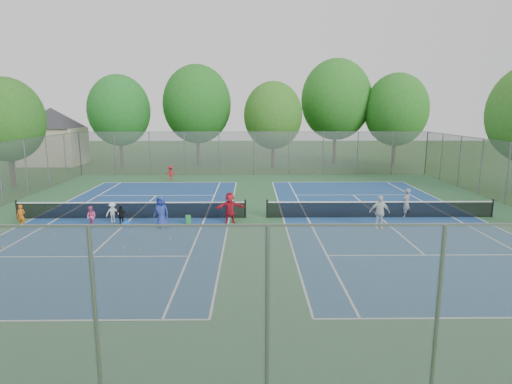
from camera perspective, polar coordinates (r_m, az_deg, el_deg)
ground at (r=24.16m, az=0.03°, el=-3.48°), size 120.00×120.00×0.00m
court_pad at (r=24.16m, az=0.03°, el=-3.47°), size 32.00×32.00×0.01m
court_left at (r=25.07m, az=-16.21°, el=-3.36°), size 10.97×23.77×0.01m
court_right at (r=25.23m, az=16.16°, el=-3.26°), size 10.97×23.77×0.01m
net_left at (r=24.96m, az=-16.27°, el=-2.38°), size 12.87×0.10×0.91m
net_right at (r=25.13m, az=16.21°, el=-2.29°), size 12.87×0.10×0.91m
fence_north at (r=39.60m, az=-0.27°, el=5.14°), size 32.00×0.10×4.00m
fence_south at (r=8.43m, az=1.51°, el=-17.65°), size 32.00×0.10×4.00m
house at (r=52.15m, az=-25.56°, el=7.93°), size 11.03×11.03×7.30m
tree_nw at (r=47.41m, az=-17.80°, el=10.31°), size 6.40×6.40×9.58m
tree_nl at (r=46.74m, az=-7.87°, el=11.52°), size 7.20×7.20×10.69m
tree_nc at (r=44.46m, az=2.29°, el=10.16°), size 6.00×6.00×8.85m
tree_nr at (r=48.31m, az=10.63°, el=12.01°), size 7.60×7.60×11.42m
tree_ne at (r=47.90m, az=18.23°, el=10.37°), size 6.60×6.60×9.77m
tree_side_w at (r=38.28m, az=-30.30°, el=8.33°), size 5.60×5.60×8.47m
ball_crate at (r=23.25m, az=-16.82°, el=-4.17°), size 0.37×0.37×0.29m
ball_hopper at (r=22.97m, az=-9.03°, el=-3.73°), size 0.32×0.32×0.51m
student_a at (r=25.29m, az=-28.84°, el=-2.83°), size 0.44×0.30×1.19m
student_b at (r=23.87m, az=-21.10°, el=-3.08°), size 0.63×0.56×1.08m
student_c at (r=24.37m, az=-18.58°, el=-2.59°), size 0.83×0.71×1.11m
student_d at (r=23.48m, az=-17.57°, el=-3.03°), size 0.67×0.32×1.12m
student_e at (r=22.48m, az=-12.52°, el=-2.64°), size 0.94×0.75×1.68m
student_f at (r=22.91m, az=-3.48°, el=-2.13°), size 1.64×0.80×1.69m
child_far_baseline at (r=37.49m, az=-11.30°, el=2.49°), size 0.84×0.52×1.26m
instructor at (r=25.59m, az=19.40°, el=-1.39°), size 0.72×0.68×1.66m
teen_court_b at (r=22.70m, az=16.15°, el=-2.61°), size 1.06×0.52×1.74m
tennis_ball_0 at (r=19.79m, az=-17.18°, el=-7.18°), size 0.07×0.07×0.07m
tennis_ball_1 at (r=21.42m, az=-13.46°, el=-5.60°), size 0.07×0.07×0.07m
tennis_ball_2 at (r=19.37m, az=-15.15°, el=-7.47°), size 0.07×0.07×0.07m
tennis_ball_3 at (r=22.22m, az=-9.63°, el=-4.85°), size 0.07×0.07×0.07m
tennis_ball_4 at (r=23.58m, az=-18.63°, el=-4.35°), size 0.07×0.07×0.07m
tennis_ball_5 at (r=22.19m, az=-16.29°, el=-5.16°), size 0.07×0.07×0.07m
tennis_ball_6 at (r=17.88m, az=-7.88°, el=-8.74°), size 0.07×0.07×0.07m
tennis_ball_7 at (r=22.08m, az=-30.68°, el=-6.37°), size 0.07×0.07×0.07m
tennis_ball_8 at (r=23.58m, az=-12.06°, el=-4.01°), size 0.07×0.07×0.07m
tennis_ball_9 at (r=24.27m, az=-21.63°, el=-4.13°), size 0.07×0.07×0.07m
tennis_ball_10 at (r=23.11m, az=-25.25°, el=-5.14°), size 0.07×0.07×0.07m
tennis_ball_11 at (r=20.60m, az=-11.35°, el=-6.17°), size 0.07×0.07×0.07m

